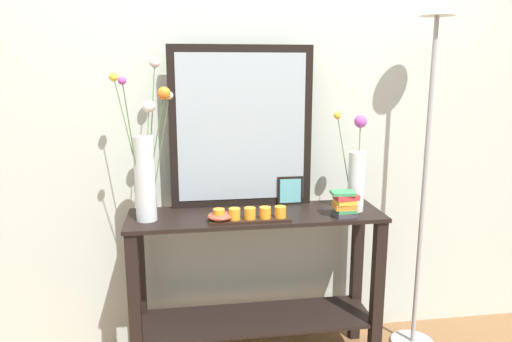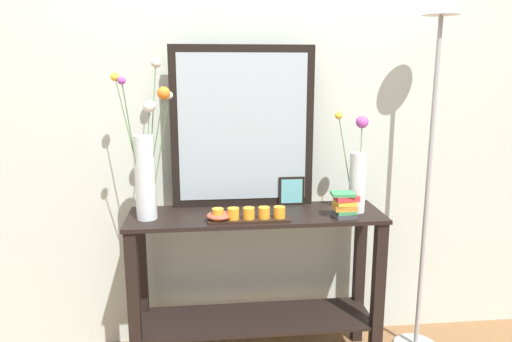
{
  "view_description": "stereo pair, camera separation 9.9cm",
  "coord_description": "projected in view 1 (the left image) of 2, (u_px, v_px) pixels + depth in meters",
  "views": [
    {
      "loc": [
        -0.35,
        -2.3,
        1.55
      ],
      "look_at": [
        0.0,
        0.0,
        1.05
      ],
      "focal_mm": 33.71,
      "sensor_mm": 36.0,
      "label": 1
    },
    {
      "loc": [
        -0.25,
        -2.31,
        1.55
      ],
      "look_at": [
        0.0,
        0.0,
        1.05
      ],
      "focal_mm": 33.71,
      "sensor_mm": 36.0,
      "label": 2
    }
  ],
  "objects": [
    {
      "name": "wall_back",
      "position": [
        248.0,
        106.0,
        2.61
      ],
      "size": [
        6.4,
        0.08,
        2.7
      ],
      "primitive_type": "cube",
      "color": "beige",
      "rests_on": "ground"
    },
    {
      "name": "floor_lamp",
      "position": [
        429.0,
        121.0,
        2.49
      ],
      "size": [
        0.24,
        0.24,
        1.9
      ],
      "color": "#9E9EA3",
      "rests_on": "ground"
    },
    {
      "name": "tall_vase_left",
      "position": [
        146.0,
        165.0,
        2.27
      ],
      "size": [
        0.29,
        0.26,
        0.77
      ],
      "color": "silver",
      "rests_on": "console_table"
    },
    {
      "name": "mirror_leaning",
      "position": [
        241.0,
        128.0,
        2.48
      ],
      "size": [
        0.74,
        0.03,
        0.83
      ],
      "color": "black",
      "rests_on": "console_table"
    },
    {
      "name": "candle_tray",
      "position": [
        250.0,
        215.0,
        2.3
      ],
      "size": [
        0.39,
        0.09,
        0.07
      ],
      "color": "black",
      "rests_on": "console_table"
    },
    {
      "name": "vase_right",
      "position": [
        356.0,
        174.0,
        2.44
      ],
      "size": [
        0.16,
        0.12,
        0.51
      ],
      "color": "silver",
      "rests_on": "console_table"
    },
    {
      "name": "book_stack",
      "position": [
        345.0,
        204.0,
        2.36
      ],
      "size": [
        0.14,
        0.1,
        0.13
      ],
      "color": "#424247",
      "rests_on": "console_table"
    },
    {
      "name": "console_table",
      "position": [
        256.0,
        273.0,
        2.49
      ],
      "size": [
        1.28,
        0.38,
        0.83
      ],
      "color": "black",
      "rests_on": "ground"
    },
    {
      "name": "picture_frame_small",
      "position": [
        290.0,
        191.0,
        2.57
      ],
      "size": [
        0.14,
        0.01,
        0.15
      ],
      "color": "black",
      "rests_on": "console_table"
    },
    {
      "name": "decorative_bowl",
      "position": [
        220.0,
        216.0,
        2.29
      ],
      "size": [
        0.12,
        0.12,
        0.05
      ],
      "color": "#B24C38",
      "rests_on": "console_table"
    }
  ]
}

